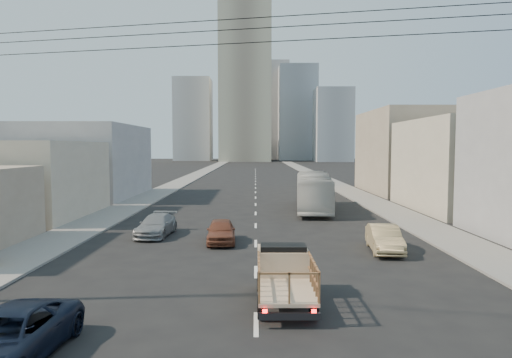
{
  "coord_description": "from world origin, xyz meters",
  "views": [
    {
      "loc": [
        -0.02,
        -11.98,
        5.56
      ],
      "look_at": [
        0.02,
        17.45,
        3.5
      ],
      "focal_mm": 32.0,
      "sensor_mm": 36.0,
      "label": 1
    }
  ],
  "objects_px": {
    "navy_pickup": "(7,337)",
    "sedan_tan": "(384,239)",
    "sedan_grey": "(156,225)",
    "flatbed_pickup": "(284,272)",
    "city_bus": "(313,191)",
    "sedan_brown": "(221,231)"
  },
  "relations": [
    {
      "from": "navy_pickup",
      "to": "sedan_grey",
      "type": "relative_size",
      "value": 1.07
    },
    {
      "from": "sedan_brown",
      "to": "sedan_tan",
      "type": "bearing_deg",
      "value": -17.89
    },
    {
      "from": "flatbed_pickup",
      "to": "sedan_tan",
      "type": "distance_m",
      "value": 9.87
    },
    {
      "from": "sedan_brown",
      "to": "sedan_tan",
      "type": "xyz_separation_m",
      "value": [
        8.88,
        -2.29,
        0.02
      ]
    },
    {
      "from": "flatbed_pickup",
      "to": "sedan_tan",
      "type": "height_order",
      "value": "flatbed_pickup"
    },
    {
      "from": "flatbed_pickup",
      "to": "sedan_grey",
      "type": "bearing_deg",
      "value": 120.5
    },
    {
      "from": "flatbed_pickup",
      "to": "sedan_tan",
      "type": "xyz_separation_m",
      "value": [
        5.84,
        7.95,
        -0.4
      ]
    },
    {
      "from": "flatbed_pickup",
      "to": "sedan_grey",
      "type": "relative_size",
      "value": 0.97
    },
    {
      "from": "navy_pickup",
      "to": "flatbed_pickup",
      "type": "bearing_deg",
      "value": 34.94
    },
    {
      "from": "navy_pickup",
      "to": "sedan_grey",
      "type": "bearing_deg",
      "value": 92.52
    },
    {
      "from": "sedan_brown",
      "to": "sedan_grey",
      "type": "bearing_deg",
      "value": 150.2
    },
    {
      "from": "navy_pickup",
      "to": "sedan_tan",
      "type": "relative_size",
      "value": 1.15
    },
    {
      "from": "navy_pickup",
      "to": "sedan_tan",
      "type": "height_order",
      "value": "sedan_tan"
    },
    {
      "from": "navy_pickup",
      "to": "sedan_tan",
      "type": "distance_m",
      "value": 18.28
    },
    {
      "from": "flatbed_pickup",
      "to": "navy_pickup",
      "type": "bearing_deg",
      "value": -148.12
    },
    {
      "from": "city_bus",
      "to": "sedan_grey",
      "type": "distance_m",
      "value": 16.23
    },
    {
      "from": "flatbed_pickup",
      "to": "city_bus",
      "type": "distance_m",
      "value": 24.25
    },
    {
      "from": "navy_pickup",
      "to": "sedan_tan",
      "type": "xyz_separation_m",
      "value": [
        13.27,
        12.57,
        0.02
      ]
    },
    {
      "from": "flatbed_pickup",
      "to": "sedan_grey",
      "type": "distance_m",
      "value": 14.33
    },
    {
      "from": "sedan_brown",
      "to": "sedan_grey",
      "type": "relative_size",
      "value": 0.88
    },
    {
      "from": "city_bus",
      "to": "sedan_brown",
      "type": "relative_size",
      "value": 3.0
    },
    {
      "from": "sedan_tan",
      "to": "flatbed_pickup",
      "type": "bearing_deg",
      "value": -120.52
    }
  ]
}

